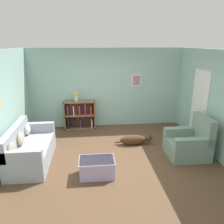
{
  "coord_description": "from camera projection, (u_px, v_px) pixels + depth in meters",
  "views": [
    {
      "loc": [
        -0.55,
        -4.9,
        2.75
      ],
      "look_at": [
        0.0,
        0.4,
        1.05
      ],
      "focal_mm": 35.0,
      "sensor_mm": 36.0,
      "label": 1
    }
  ],
  "objects": [
    {
      "name": "couch",
      "position": [
        29.0,
        149.0,
        5.17
      ],
      "size": [
        0.85,
        1.74,
        0.9
      ],
      "color": "#9399A3",
      "rests_on": "ground_plane"
    },
    {
      "name": "recliner_chair",
      "position": [
        190.0,
        143.0,
        5.46
      ],
      "size": [
        0.95,
        0.87,
        1.04
      ],
      "color": "gray",
      "rests_on": "ground_plane"
    },
    {
      "name": "vase",
      "position": [
        76.0,
        96.0,
        7.01
      ],
      "size": [
        0.14,
        0.14,
        0.3
      ],
      "color": "silver",
      "rests_on": "bookshelf"
    },
    {
      "name": "bookshelf",
      "position": [
        80.0,
        115.0,
        7.24
      ],
      "size": [
        1.01,
        0.33,
        0.94
      ],
      "color": "olive",
      "rests_on": "ground_plane"
    },
    {
      "name": "wall_left",
      "position": [
        1.0,
        110.0,
        4.88
      ],
      "size": [
        0.13,
        5.0,
        2.6
      ],
      "color": "#93BCB2",
      "rests_on": "ground_plane"
    },
    {
      "name": "wall_back",
      "position": [
        106.0,
        88.0,
        7.27
      ],
      "size": [
        5.6,
        0.13,
        2.6
      ],
      "color": "#93BCB2",
      "rests_on": "ground_plane"
    },
    {
      "name": "ground_plane",
      "position": [
        114.0,
        156.0,
        5.53
      ],
      "size": [
        14.0,
        14.0,
        0.0
      ],
      "primitive_type": "plane",
      "color": "brown"
    },
    {
      "name": "dog",
      "position": [
        135.0,
        140.0,
        6.13
      ],
      "size": [
        1.06,
        0.25,
        0.28
      ],
      "color": "#472D19",
      "rests_on": "ground_plane"
    },
    {
      "name": "coffee_table",
      "position": [
        97.0,
        167.0,
        4.67
      ],
      "size": [
        0.75,
        0.49,
        0.39
      ],
      "color": "#ADA3CC",
      "rests_on": "ground_plane"
    },
    {
      "name": "wall_right",
      "position": [
        216.0,
        104.0,
        5.41
      ],
      "size": [
        0.16,
        5.0,
        2.6
      ],
      "color": "#93BCB2",
      "rests_on": "ground_plane"
    }
  ]
}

